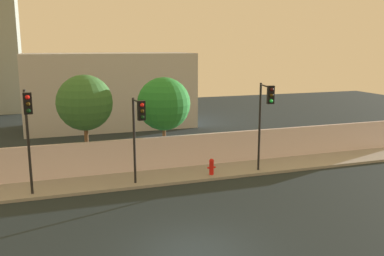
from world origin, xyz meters
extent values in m
plane|color=#1C262C|center=(0.00, 0.00, 0.00)|extent=(80.00, 80.00, 0.00)
cube|color=gray|center=(0.00, 8.20, 0.07)|extent=(36.00, 2.40, 0.15)
cube|color=silver|center=(0.00, 9.49, 1.05)|extent=(36.00, 0.18, 1.80)
cylinder|color=black|center=(-0.54, 7.55, 2.29)|extent=(0.12, 0.12, 4.27)
cylinder|color=black|center=(-0.47, 6.92, 4.32)|extent=(0.21, 1.26, 0.08)
cube|color=black|center=(-0.41, 6.30, 3.97)|extent=(0.36, 0.24, 0.90)
sphere|color=red|center=(-0.39, 6.18, 4.24)|extent=(0.18, 0.18, 0.18)
sphere|color=#33260A|center=(-0.39, 6.18, 3.96)|extent=(0.18, 0.18, 0.18)
sphere|color=black|center=(-0.39, 6.18, 3.68)|extent=(0.18, 0.18, 0.18)
cylinder|color=black|center=(6.29, 7.55, 2.54)|extent=(0.12, 0.12, 4.79)
cylinder|color=black|center=(6.15, 6.76, 4.84)|extent=(0.36, 1.59, 0.08)
cube|color=black|center=(6.01, 5.98, 4.49)|extent=(0.37, 0.26, 0.90)
sphere|color=black|center=(5.99, 5.86, 4.76)|extent=(0.18, 0.18, 0.18)
sphere|color=#33260A|center=(5.99, 5.86, 4.48)|extent=(0.18, 0.18, 0.18)
sphere|color=#19F24C|center=(5.99, 5.86, 4.20)|extent=(0.18, 0.18, 0.18)
cylinder|color=black|center=(-5.36, 7.55, 2.56)|extent=(0.12, 0.12, 4.83)
cylinder|color=black|center=(-5.27, 6.88, 4.88)|extent=(0.25, 1.35, 0.08)
cube|color=black|center=(-5.18, 6.21, 4.53)|extent=(0.36, 0.24, 0.90)
sphere|color=red|center=(-5.17, 6.09, 4.80)|extent=(0.18, 0.18, 0.18)
sphere|color=#33260A|center=(-5.17, 6.09, 4.52)|extent=(0.18, 0.18, 0.18)
sphere|color=black|center=(-5.17, 6.09, 4.24)|extent=(0.18, 0.18, 0.18)
cylinder|color=red|center=(3.54, 7.58, 0.50)|extent=(0.24, 0.24, 0.70)
sphere|color=red|center=(3.54, 7.58, 0.89)|extent=(0.26, 0.26, 0.26)
cylinder|color=red|center=(3.37, 7.58, 0.53)|extent=(0.10, 0.09, 0.09)
cylinder|color=red|center=(3.71, 7.58, 0.53)|extent=(0.10, 0.09, 0.09)
cylinder|color=brown|center=(-2.61, 10.34, 1.55)|extent=(0.22, 0.22, 3.09)
sphere|color=#326A33|center=(-2.61, 10.34, 3.90)|extent=(2.96, 2.96, 2.96)
cylinder|color=brown|center=(1.71, 10.34, 1.41)|extent=(0.20, 0.20, 2.82)
sphere|color=#248032|center=(1.71, 10.34, 3.65)|extent=(3.00, 3.00, 3.00)
cube|color=#AEAEAE|center=(0.43, 23.49, 3.12)|extent=(13.77, 6.00, 6.24)
camera|label=1|loc=(-4.15, -12.02, 6.89)|focal=38.71mm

